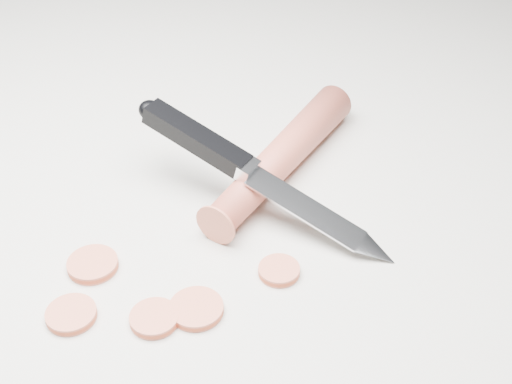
{
  "coord_description": "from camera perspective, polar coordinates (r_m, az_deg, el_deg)",
  "views": [
    {
      "loc": [
        0.09,
        -0.41,
        0.38
      ],
      "look_at": [
        0.07,
        0.04,
        0.02
      ],
      "focal_mm": 50.0,
      "sensor_mm": 36.0,
      "label": 1
    }
  ],
  "objects": [
    {
      "name": "carrot_slice_4",
      "position": [
        0.51,
        -4.8,
        -9.3
      ],
      "size": [
        0.04,
        0.04,
        0.01
      ],
      "primitive_type": "cylinder",
      "color": "#D16044",
      "rests_on": "ground"
    },
    {
      "name": "carrot_slice_3",
      "position": [
        0.53,
        1.86,
        -6.3
      ],
      "size": [
        0.03,
        0.03,
        0.01
      ],
      "primitive_type": "cylinder",
      "color": "#D16044",
      "rests_on": "ground"
    },
    {
      "name": "carrot",
      "position": [
        0.62,
        2.07,
        2.85
      ],
      "size": [
        0.13,
        0.2,
        0.03
      ],
      "primitive_type": "cylinder",
      "rotation": [
        1.57,
        0.0,
        -0.49
      ],
      "color": "#B94736",
      "rests_on": "ground"
    },
    {
      "name": "carrot_slice_1",
      "position": [
        0.55,
        -12.93,
        -5.68
      ],
      "size": [
        0.04,
        0.04,
        0.01
      ],
      "primitive_type": "cylinder",
      "color": "#D16044",
      "rests_on": "ground"
    },
    {
      "name": "ground",
      "position": [
        0.57,
        -6.86,
        -3.76
      ],
      "size": [
        2.4,
        2.4,
        0.0
      ],
      "primitive_type": "plane",
      "color": "beige",
      "rests_on": "ground"
    },
    {
      "name": "carrot_slice_2",
      "position": [
        0.52,
        -14.57,
        -9.46
      ],
      "size": [
        0.04,
        0.04,
        0.01
      ],
      "primitive_type": "cylinder",
      "color": "#D16044",
      "rests_on": "ground"
    },
    {
      "name": "kitchen_knife",
      "position": [
        0.57,
        0.5,
        1.32
      ],
      "size": [
        0.22,
        0.14,
        0.07
      ],
      "primitive_type": null,
      "color": "silver",
      "rests_on": "ground"
    },
    {
      "name": "carrot_slice_0",
      "position": [
        0.51,
        -8.14,
        -9.97
      ],
      "size": [
        0.03,
        0.03,
        0.01
      ],
      "primitive_type": "cylinder",
      "color": "#D16044",
      "rests_on": "ground"
    }
  ]
}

